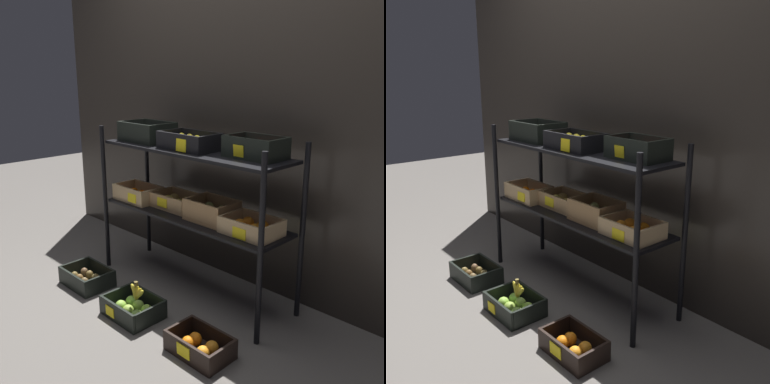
# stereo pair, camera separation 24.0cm
# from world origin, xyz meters

# --- Properties ---
(ground_plane) EXTENTS (10.00, 10.00, 0.00)m
(ground_plane) POSITION_xyz_m (0.00, 0.00, 0.00)
(ground_plane) COLOR #605B56
(storefront_wall) EXTENTS (3.81, 0.12, 2.21)m
(storefront_wall) POSITION_xyz_m (0.00, 0.40, 1.11)
(storefront_wall) COLOR #2D2823
(storefront_wall) RESTS_ON ground_plane
(display_rack) EXTENTS (1.53, 0.43, 1.10)m
(display_rack) POSITION_xyz_m (-0.00, 0.00, 0.75)
(display_rack) COLOR black
(display_rack) RESTS_ON ground_plane
(crate_ground_kiwi) EXTENTS (0.34, 0.25, 0.12)m
(crate_ground_kiwi) POSITION_xyz_m (-0.55, -0.49, 0.05)
(crate_ground_kiwi) COLOR black
(crate_ground_kiwi) RESTS_ON ground_plane
(crate_ground_apple_green) EXTENTS (0.34, 0.26, 0.12)m
(crate_ground_apple_green) POSITION_xyz_m (0.00, -0.51, 0.05)
(crate_ground_apple_green) COLOR black
(crate_ground_apple_green) RESTS_ON ground_plane
(crate_ground_orange) EXTENTS (0.34, 0.23, 0.12)m
(crate_ground_orange) POSITION_xyz_m (0.55, -0.49, 0.05)
(crate_ground_orange) COLOR black
(crate_ground_orange) RESTS_ON ground_plane
(banana_bunch_loose) EXTENTS (0.14, 0.04, 0.12)m
(banana_bunch_loose) POSITION_xyz_m (0.04, -0.51, 0.17)
(banana_bunch_loose) COLOR brown
(banana_bunch_loose) RESTS_ON crate_ground_apple_green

